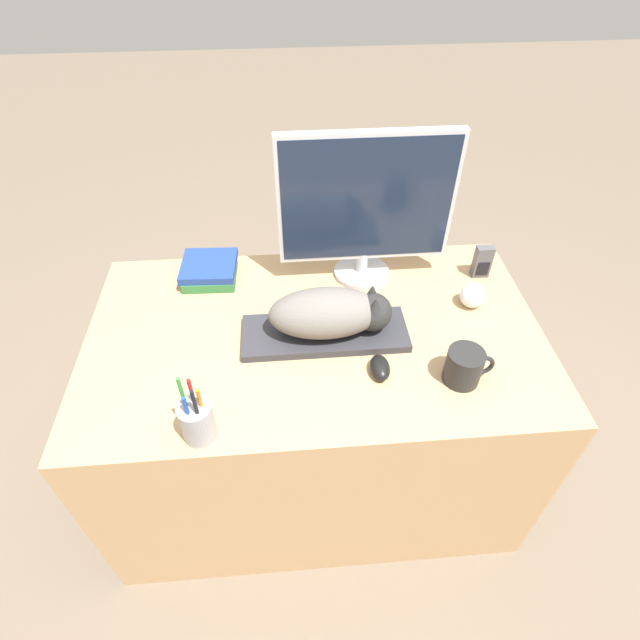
# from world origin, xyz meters

# --- Properties ---
(ground_plane) EXTENTS (12.00, 12.00, 0.00)m
(ground_plane) POSITION_xyz_m (0.00, 0.00, 0.00)
(ground_plane) COLOR #6B5B4C
(desk) EXTENTS (1.32, 0.78, 0.74)m
(desk) POSITION_xyz_m (0.00, 0.39, 0.37)
(desk) COLOR tan
(desk) RESTS_ON ground_plane
(keyboard) EXTENTS (0.47, 0.17, 0.02)m
(keyboard) POSITION_xyz_m (0.03, 0.37, 0.75)
(keyboard) COLOR #2D2D33
(keyboard) RESTS_ON desk
(cat) EXTENTS (0.34, 0.16, 0.14)m
(cat) POSITION_xyz_m (0.05, 0.37, 0.83)
(cat) COLOR #66605B
(cat) RESTS_ON keyboard
(monitor) EXTENTS (0.53, 0.18, 0.48)m
(monitor) POSITION_xyz_m (0.17, 0.64, 1.00)
(monitor) COLOR #B7B7BC
(monitor) RESTS_ON desk
(computer_mouse) EXTENTS (0.05, 0.09, 0.04)m
(computer_mouse) POSITION_xyz_m (0.16, 0.22, 0.76)
(computer_mouse) COLOR black
(computer_mouse) RESTS_ON desk
(coffee_mug) EXTENTS (0.13, 0.10, 0.10)m
(coffee_mug) POSITION_xyz_m (0.37, 0.18, 0.79)
(coffee_mug) COLOR black
(coffee_mug) RESTS_ON desk
(pen_cup) EXTENTS (0.08, 0.08, 0.20)m
(pen_cup) POSITION_xyz_m (-0.30, 0.06, 0.79)
(pen_cup) COLOR #939399
(pen_cup) RESTS_ON desk
(baseball) EXTENTS (0.08, 0.08, 0.08)m
(baseball) POSITION_xyz_m (0.48, 0.47, 0.77)
(baseball) COLOR silver
(baseball) RESTS_ON desk
(phone) EXTENTS (0.05, 0.03, 0.11)m
(phone) POSITION_xyz_m (0.56, 0.61, 0.79)
(phone) COLOR #4C4C51
(phone) RESTS_ON desk
(book_stack) EXTENTS (0.18, 0.18, 0.06)m
(book_stack) POSITION_xyz_m (-0.32, 0.67, 0.76)
(book_stack) COLOR #2D6B38
(book_stack) RESTS_ON desk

